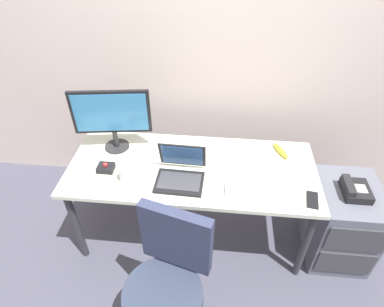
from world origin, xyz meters
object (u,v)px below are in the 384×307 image
at_px(office_chair, 168,291).
at_px(banana, 281,151).
at_px(desk_phone, 355,190).
at_px(keyboard, 257,188).
at_px(laptop, 181,172).
at_px(file_cabinet, 340,222).
at_px(monitor_main, 111,116).
at_px(coffee_mug, 126,174).
at_px(trackball_mouse, 106,168).
at_px(cell_phone, 312,200).

bearing_deg(office_chair, banana, 55.13).
distance_m(desk_phone, keyboard, 0.66).
relative_size(office_chair, laptop, 3.01).
distance_m(file_cabinet, monitor_main, 1.81).
distance_m(office_chair, banana, 1.23).
relative_size(coffee_mug, banana, 0.50).
bearing_deg(laptop, monitor_main, 150.96).
xyz_separation_m(file_cabinet, trackball_mouse, (-1.68, -0.04, 0.41)).
bearing_deg(trackball_mouse, coffee_mug, -24.18).
xyz_separation_m(coffee_mug, banana, (1.04, 0.38, -0.03)).
bearing_deg(banana, desk_phone, -32.11).
bearing_deg(cell_phone, office_chair, -138.87).
bearing_deg(trackball_mouse, banana, 14.42).
bearing_deg(keyboard, file_cabinet, 10.67).
bearing_deg(file_cabinet, trackball_mouse, -178.74).
bearing_deg(keyboard, laptop, 173.32).
xyz_separation_m(coffee_mug, cell_phone, (1.19, -0.07, -0.04)).
distance_m(keyboard, coffee_mug, 0.85).
height_order(laptop, coffee_mug, laptop).
xyz_separation_m(file_cabinet, cell_phone, (-0.32, -0.18, 0.40)).
distance_m(desk_phone, laptop, 1.16).
bearing_deg(cell_phone, trackball_mouse, -177.42).
xyz_separation_m(laptop, coffee_mug, (-0.35, -0.04, -0.01)).
bearing_deg(coffee_mug, office_chair, -59.22).
bearing_deg(file_cabinet, keyboard, -169.33).
distance_m(file_cabinet, banana, 0.68).
bearing_deg(cell_phone, coffee_mug, -174.78).
height_order(office_chair, laptop, office_chair).
bearing_deg(cell_phone, file_cabinet, 38.24).
distance_m(desk_phone, trackball_mouse, 1.67).
bearing_deg(monitor_main, file_cabinet, -7.46).
bearing_deg(file_cabinet, coffee_mug, -175.86).
height_order(monitor_main, laptop, monitor_main).
bearing_deg(coffee_mug, cell_phone, -3.53).
distance_m(office_chair, laptop, 0.72).
bearing_deg(monitor_main, office_chair, -60.96).
bearing_deg(banana, file_cabinet, -30.18).
distance_m(coffee_mug, banana, 1.11).
bearing_deg(file_cabinet, desk_phone, -116.78).
relative_size(file_cabinet, coffee_mug, 6.57).
distance_m(file_cabinet, trackball_mouse, 1.73).
relative_size(monitor_main, laptop, 1.70).
relative_size(file_cabinet, banana, 3.28).
relative_size(desk_phone, keyboard, 0.48).
bearing_deg(laptop, banana, 26.21).
xyz_separation_m(monitor_main, banana, (1.20, 0.05, -0.26)).
bearing_deg(coffee_mug, trackball_mouse, 155.82).
bearing_deg(laptop, office_chair, -89.71).
relative_size(monitor_main, cell_phone, 3.81).
height_order(coffee_mug, banana, coffee_mug).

